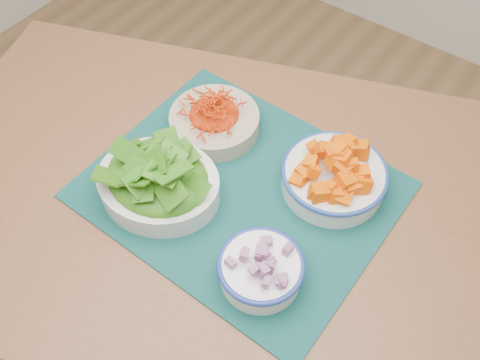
# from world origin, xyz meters

# --- Properties ---
(table) EXTENTS (1.44, 1.20, 0.75)m
(table) POSITION_xyz_m (0.00, 0.32, 0.65)
(table) COLOR brown
(table) RESTS_ON ground
(placemat) EXTENTS (0.58, 0.47, 0.00)m
(placemat) POSITION_xyz_m (0.05, 0.36, 0.75)
(placemat) COLOR #082D2E
(placemat) RESTS_ON table
(carrot_bowl) EXTENTS (0.20, 0.20, 0.07)m
(carrot_bowl) POSITION_xyz_m (-0.09, 0.45, 0.79)
(carrot_bowl) COLOR tan
(carrot_bowl) RESTS_ON placemat
(squash_bowl) EXTENTS (0.22, 0.22, 0.10)m
(squash_bowl) POSITION_xyz_m (0.19, 0.47, 0.80)
(squash_bowl) COLOR white
(squash_bowl) RESTS_ON placemat
(lettuce_bowl) EXTENTS (0.29, 0.26, 0.11)m
(lettuce_bowl) POSITION_xyz_m (-0.07, 0.25, 0.81)
(lettuce_bowl) COLOR silver
(lettuce_bowl) RESTS_ON placemat
(onion_bowl) EXTENTS (0.16, 0.16, 0.08)m
(onion_bowl) POSITION_xyz_m (0.19, 0.22, 0.79)
(onion_bowl) COLOR white
(onion_bowl) RESTS_ON placemat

